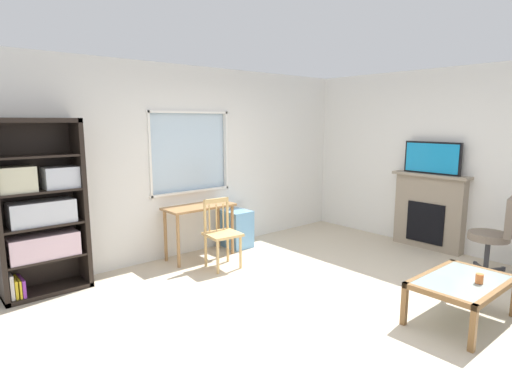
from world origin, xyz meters
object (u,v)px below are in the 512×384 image
at_px(desk_under_window, 199,214).
at_px(tv, 432,158).
at_px(bookshelf, 40,212).
at_px(fireplace, 429,211).
at_px(wooden_chair, 221,233).
at_px(plastic_drawer_unit, 237,229).
at_px(coffee_table, 462,285).
at_px(office_chair, 497,232).
at_px(sippy_cup, 479,279).

xyz_separation_m(desk_under_window, tv, (2.84, -1.87, 0.75)).
height_order(bookshelf, fireplace, bookshelf).
relative_size(desk_under_window, wooden_chair, 1.10).
bearing_deg(plastic_drawer_unit, coffee_table, -87.25).
xyz_separation_m(desk_under_window, plastic_drawer_unit, (0.70, 0.05, -0.34)).
distance_m(desk_under_window, plastic_drawer_unit, 0.78).
bearing_deg(office_chair, plastic_drawer_unit, 119.69).
bearing_deg(sippy_cup, wooden_chair, 107.19).
relative_size(office_chair, sippy_cup, 11.11).
bearing_deg(fireplace, sippy_cup, -142.86).
bearing_deg(desk_under_window, fireplace, -33.10).
height_order(office_chair, coffee_table, office_chair).
bearing_deg(tv, coffee_table, -145.58).
bearing_deg(fireplace, bookshelf, 157.80).
relative_size(desk_under_window, plastic_drawer_unit, 1.75).
distance_m(tv, sippy_cup, 2.63).
distance_m(fireplace, sippy_cup, 2.49).
bearing_deg(bookshelf, sippy_cup, -50.52).
relative_size(tv, sippy_cup, 9.31).
height_order(bookshelf, desk_under_window, bookshelf).
height_order(office_chair, sippy_cup, office_chair).
distance_m(wooden_chair, coffee_table, 2.85).
bearing_deg(wooden_chair, coffee_table, -72.39).
xyz_separation_m(desk_under_window, office_chair, (2.42, -2.97, -0.06)).
bearing_deg(bookshelf, wooden_chair, -17.48).
xyz_separation_m(bookshelf, coffee_table, (2.84, -3.34, -0.56)).
bearing_deg(bookshelf, fireplace, -22.20).
bearing_deg(plastic_drawer_unit, bookshelf, 178.72).
distance_m(desk_under_window, wooden_chair, 0.54).
bearing_deg(desk_under_window, sippy_cup, -75.30).
xyz_separation_m(bookshelf, fireplace, (4.84, -1.98, -0.35)).
height_order(desk_under_window, sippy_cup, desk_under_window).
relative_size(wooden_chair, coffee_table, 0.88).
relative_size(desk_under_window, sippy_cup, 10.98).
bearing_deg(plastic_drawer_unit, sippy_cup, -87.00).
height_order(plastic_drawer_unit, sippy_cup, plastic_drawer_unit).
relative_size(desk_under_window, fireplace, 0.87).
height_order(desk_under_window, plastic_drawer_unit, desk_under_window).
distance_m(office_chair, coffee_table, 1.60).
bearing_deg(sippy_cup, bookshelf, 129.48).
bearing_deg(bookshelf, plastic_drawer_unit, -1.28).
bearing_deg(fireplace, wooden_chair, 154.71).
distance_m(fireplace, tv, 0.80).
bearing_deg(fireplace, plastic_drawer_unit, 138.40).
relative_size(desk_under_window, coffee_table, 0.97).
distance_m(fireplace, coffee_table, 2.43).
distance_m(bookshelf, sippy_cup, 4.53).
height_order(wooden_chair, plastic_drawer_unit, wooden_chair).
bearing_deg(wooden_chair, bookshelf, 162.52).
bearing_deg(office_chair, fireplace, 68.19).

